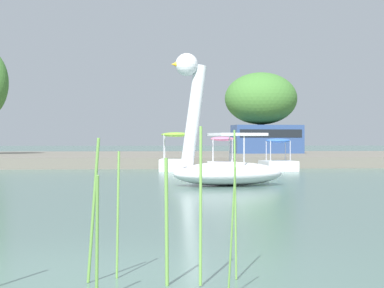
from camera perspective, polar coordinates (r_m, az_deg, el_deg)
ground_plane at (r=7.57m, az=-6.14°, el=-9.60°), size 400.57×400.57×0.00m
shore_bank_far at (r=46.62m, az=-5.87°, el=-1.04°), size 156.50×21.81×0.52m
swan_boat at (r=22.43m, az=2.25°, el=-1.18°), size 3.51×2.25×3.77m
pedal_boat_blue at (r=34.34m, az=6.30°, el=-1.28°), size 1.33×2.37×1.40m
pedal_boat_pink at (r=34.18m, az=2.23°, el=-1.28°), size 1.54×2.36×1.48m
pedal_boat_lime at (r=33.66m, az=-1.16°, el=-1.18°), size 1.64×2.45×1.66m
tree_broadleaf_left at (r=49.46m, az=5.05°, el=3.31°), size 4.78×4.60×5.09m
parked_van at (r=48.44m, az=5.50°, el=0.44°), size 4.32×2.20×1.75m
reed_clump_foreground at (r=7.00m, az=-10.00°, el=-5.63°), size 3.27×1.22×1.42m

